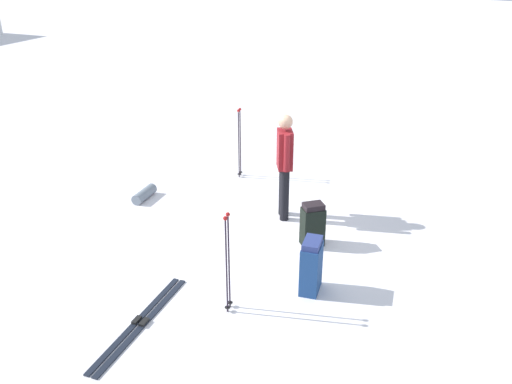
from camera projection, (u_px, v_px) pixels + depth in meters
name	position (u px, v px, depth m)	size (l,w,h in m)	color
ground_plane	(256.00, 234.00, 8.31)	(80.00, 80.00, 0.00)	white
skier_standing	(285.00, 161.00, 8.43)	(0.48, 0.38, 1.70)	black
ski_pair_near	(140.00, 322.00, 6.36)	(1.89, 0.49, 0.05)	black
backpack_large_dark	(313.00, 225.00, 7.89)	(0.39, 0.38, 0.66)	black
backpack_bright	(311.00, 266.00, 6.83)	(0.42, 0.31, 0.73)	navy
ski_poles_planted_near	(240.00, 140.00, 10.05)	(0.17, 0.10, 1.31)	black
ski_poles_planted_far	(228.00, 258.00, 6.32)	(0.16, 0.10, 1.28)	black
sleeping_mat_rolled	(144.00, 194.00, 9.40)	(0.18, 0.18, 0.55)	slate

